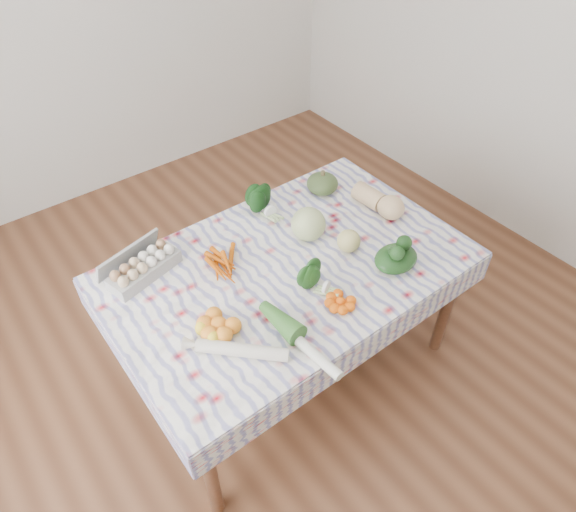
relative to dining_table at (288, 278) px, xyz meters
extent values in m
plane|color=brown|center=(0.00, 0.00, -0.68)|extent=(4.50, 4.50, 0.00)
cube|color=brown|center=(0.00, 0.00, 0.05)|extent=(1.60, 1.00, 0.04)
cylinder|color=brown|center=(-0.74, -0.44, -0.32)|extent=(0.06, 0.06, 0.71)
cylinder|color=brown|center=(0.74, -0.44, -0.32)|extent=(0.06, 0.06, 0.71)
cylinder|color=brown|center=(-0.74, 0.44, -0.32)|extent=(0.06, 0.06, 0.71)
cylinder|color=brown|center=(0.74, 0.44, -0.32)|extent=(0.06, 0.06, 0.71)
cube|color=white|center=(0.00, 0.00, 0.08)|extent=(1.66, 1.06, 0.01)
cube|color=#9E9D99|center=(-0.56, 0.35, 0.13)|extent=(0.37, 0.22, 0.09)
cube|color=#C55107|center=(-0.25, 0.13, 0.10)|extent=(0.26, 0.25, 0.04)
ellipsoid|color=#113710|center=(0.14, 0.39, 0.16)|extent=(0.19, 0.17, 0.15)
ellipsoid|color=#3A4E26|center=(0.50, 0.34, 0.14)|extent=(0.21, 0.21, 0.11)
sphere|color=#B0C07B|center=(0.20, 0.10, 0.17)|extent=(0.22, 0.22, 0.17)
ellipsoid|color=#DBB17D|center=(0.63, 0.04, 0.15)|extent=(0.16, 0.30, 0.13)
cube|color=orange|center=(-0.46, -0.13, 0.12)|extent=(0.29, 0.29, 0.08)
ellipsoid|color=#1A4916|center=(0.01, -0.20, 0.14)|extent=(0.19, 0.19, 0.11)
cube|color=#FF610A|center=(0.03, -0.33, 0.11)|extent=(0.20, 0.20, 0.05)
sphere|color=tan|center=(0.29, -0.09, 0.14)|extent=(0.12, 0.12, 0.11)
ellipsoid|color=black|center=(0.39, -0.31, 0.13)|extent=(0.24, 0.20, 0.10)
cylinder|color=silver|center=(-0.45, -0.29, 0.11)|extent=(0.31, 0.31, 0.06)
cylinder|color=silver|center=(-0.24, -0.40, 0.11)|extent=(0.08, 0.44, 0.05)
camera|label=1|loc=(-1.05, -1.36, 1.76)|focal=32.00mm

